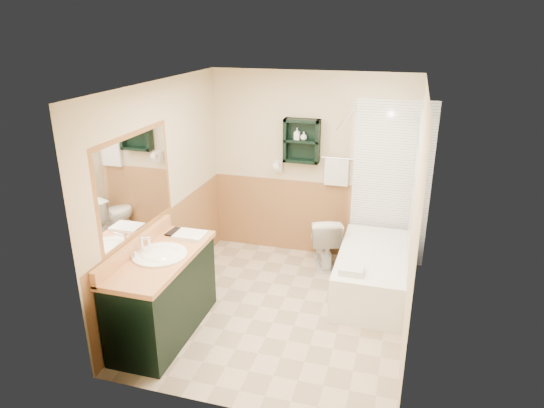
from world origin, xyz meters
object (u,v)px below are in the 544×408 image
at_px(wall_shelf, 302,141).
at_px(vanity_book, 169,222).
at_px(hair_dryer, 279,166).
at_px(soap_bottle_b, 304,137).
at_px(toilet, 324,240).
at_px(vanity, 163,295).
at_px(soap_bottle_a, 297,137).
at_px(bathtub, 372,273).

distance_m(wall_shelf, vanity_book, 1.99).
distance_m(hair_dryer, soap_bottle_b, 0.52).
relative_size(wall_shelf, toilet, 0.81).
distance_m(vanity, toilet, 2.27).
xyz_separation_m(hair_dryer, toilet, (0.67, -0.25, -0.87)).
height_order(soap_bottle_a, soap_bottle_b, soap_bottle_b).
relative_size(hair_dryer, toilet, 0.35).
height_order(wall_shelf, soap_bottle_a, wall_shelf).
distance_m(toilet, soap_bottle_b, 1.34).
bearing_deg(soap_bottle_a, vanity_book, -122.37).
distance_m(toilet, vanity_book, 2.07).
bearing_deg(soap_bottle_b, vanity_book, -124.52).
height_order(hair_dryer, toilet, hair_dryer).
relative_size(wall_shelf, bathtub, 0.37).
relative_size(bathtub, vanity_book, 6.89).
bearing_deg(toilet, hair_dryer, -37.56).
height_order(bathtub, vanity_book, vanity_book).
xyz_separation_m(toilet, soap_bottle_a, (-0.43, 0.22, 1.27)).
height_order(vanity, bathtub, vanity).
bearing_deg(bathtub, toilet, 140.54).
distance_m(wall_shelf, soap_bottle_a, 0.08).
height_order(hair_dryer, soap_bottle_a, soap_bottle_a).
bearing_deg(wall_shelf, soap_bottle_a, -175.14).
height_order(hair_dryer, vanity_book, hair_dryer).
relative_size(hair_dryer, soap_bottle_a, 1.63).
relative_size(wall_shelf, vanity, 0.41).
xyz_separation_m(wall_shelf, vanity, (-0.89, -2.11, -1.12)).
xyz_separation_m(hair_dryer, vanity, (-0.59, -2.13, -0.77)).
relative_size(wall_shelf, vanity_book, 2.52).
bearing_deg(hair_dryer, wall_shelf, -4.76).
bearing_deg(hair_dryer, vanity, -105.59).
xyz_separation_m(toilet, vanity_book, (-1.43, -1.36, 0.64)).
bearing_deg(toilet, wall_shelf, -48.37).
relative_size(vanity, soap_bottle_b, 13.17).
relative_size(vanity_book, soap_bottle_b, 2.12).
relative_size(bathtub, toilet, 2.21).
xyz_separation_m(wall_shelf, bathtub, (1.03, -0.76, -1.30)).
height_order(vanity_book, soap_bottle_b, soap_bottle_b).
xyz_separation_m(vanity_book, soap_bottle_b, (1.09, 1.58, 0.64)).
height_order(toilet, soap_bottle_b, soap_bottle_b).
height_order(bathtub, soap_bottle_a, soap_bottle_a).
xyz_separation_m(vanity_book, soap_bottle_a, (1.00, 1.58, 0.63)).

